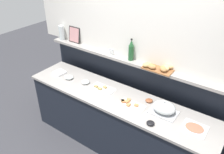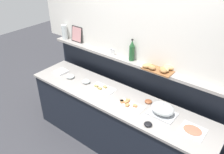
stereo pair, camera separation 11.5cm
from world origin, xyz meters
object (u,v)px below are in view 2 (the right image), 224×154
Objects in this scene: bread_basket at (159,68)px; water_carafe at (65,32)px; cold_cuts_platter at (193,130)px; salt_shaker at (111,51)px; serving_cloche at (163,109)px; condiment_bowl_cream at (148,101)px; sandwich_platter_side at (103,88)px; framed_picture at (77,34)px; sandwich_platter_rear at (129,104)px; glass_bowl_medium at (70,76)px; condiment_bowl_teal at (148,124)px; napkin_stack at (61,72)px; glass_bowl_large at (86,81)px; pepper_shaker at (114,52)px; wine_bottle_green at (132,51)px.

bread_basket is 1.82m from water_carafe.
cold_cuts_platter is 1.59m from salt_shaker.
condiment_bowl_cream is (-0.25, 0.10, -0.06)m from serving_cloche.
salt_shaker is at bearing 0.00° from water_carafe.
sandwich_platter_side is 3.75× the size of condiment_bowl_cream.
framed_picture is (-0.75, 0.04, 0.09)m from salt_shaker.
salt_shaker is (-0.66, 0.46, 0.40)m from sandwich_platter_rear.
sandwich_platter_rear is at bearing -0.79° from glass_bowl_medium.
condiment_bowl_teal is (-0.44, -0.22, 0.01)m from cold_cuts_platter.
framed_picture is (-0.30, 0.49, 0.48)m from glass_bowl_medium.
water_carafe is at bearing 126.43° from napkin_stack.
sandwich_platter_rear is 1.57m from framed_picture.
serving_cloche is (-0.41, 0.06, 0.06)m from cold_cuts_platter.
glass_bowl_medium is at bearing 179.21° from sandwich_platter_rear.
sandwich_platter_rear is at bearing -1.63° from napkin_stack.
sandwich_platter_side is 0.30m from glass_bowl_large.
cold_cuts_platter is at bearing -11.57° from framed_picture.
pepper_shaker reaches higher than condiment_bowl_cream.
glass_bowl_medium is 0.49× the size of framed_picture.
glass_bowl_large is 1.23m from condiment_bowl_teal.
water_carafe is (-1.14, 0.37, 0.48)m from sandwich_platter_side.
napkin_stack is at bearing -157.33° from wine_bottle_green.
condiment_bowl_cream is at bearing 8.32° from glass_bowl_large.
framed_picture reaches higher than cold_cuts_platter.
salt_shaker reaches higher than glass_bowl_medium.
wine_bottle_green reaches higher than glass_bowl_medium.
serving_cloche is at bearing -12.35° from framed_picture.
wine_bottle_green is 1.21× the size of framed_picture.
condiment_bowl_teal is at bearing -43.73° from wine_bottle_green.
serving_cloche is 1.53m from glass_bowl_medium.
napkin_stack is 1.24m from wine_bottle_green.
cold_cuts_platter is at bearing -8.04° from serving_cloche.
framed_picture reaches higher than water_carafe.
napkin_stack is (-0.24, 0.02, -0.01)m from glass_bowl_medium.
glass_bowl_medium is (-1.53, -0.09, -0.05)m from serving_cloche.
sandwich_platter_side reaches higher than condiment_bowl_cream.
bread_basket is at bearing -2.09° from framed_picture.
bread_basket is (0.97, 0.39, 0.38)m from glass_bowl_large.
napkin_stack is 0.67m from framed_picture.
water_carafe is (-2.49, 0.42, 0.48)m from cold_cuts_platter.
sandwich_platter_rear reaches higher than napkin_stack.
water_carafe is at bearing 171.89° from condiment_bowl_cream.
pepper_shaker is 0.33× the size of framed_picture.
pepper_shaker is 0.21× the size of bread_basket.
framed_picture is (-1.82, 0.40, 0.43)m from serving_cloche.
condiment_bowl_cream is at bearing -87.34° from bread_basket.
glass_bowl_large is at bearing 168.77° from condiment_bowl_teal.
glass_bowl_medium is 0.76× the size of napkin_stack.
napkin_stack is at bearing 172.82° from condiment_bowl_teal.
sandwich_platter_side is 1.09m from framed_picture.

